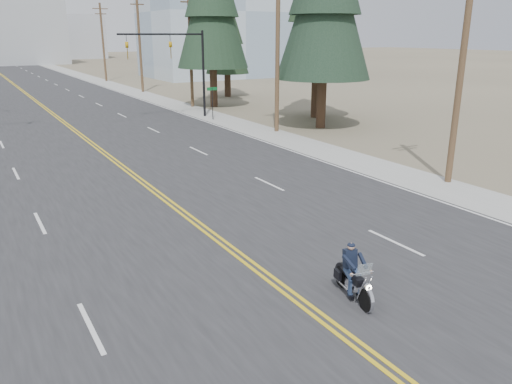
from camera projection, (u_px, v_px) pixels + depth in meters
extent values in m
plane|color=#776D56|center=(364.00, 351.00, 11.02)|extent=(400.00, 400.00, 0.00)
cube|color=#303033|center=(15.00, 85.00, 68.50)|extent=(20.00, 200.00, 0.01)
cube|color=#A5A5A0|center=(100.00, 81.00, 74.07)|extent=(3.00, 200.00, 0.01)
cylinder|color=black|center=(204.00, 74.00, 41.56)|extent=(0.20, 0.20, 7.00)
cylinder|color=black|center=(161.00, 34.00, 38.90)|extent=(7.00, 0.14, 0.14)
imported|color=#BF8C0C|center=(170.00, 43.00, 39.44)|extent=(0.21, 0.26, 1.30)
imported|color=#BF8C0C|center=(127.00, 43.00, 37.74)|extent=(0.21, 0.26, 1.30)
cylinder|color=black|center=(212.00, 104.00, 40.49)|extent=(0.06, 0.06, 2.60)
cube|color=#0C5926|center=(212.00, 89.00, 40.13)|extent=(0.90, 0.03, 0.25)
cylinder|color=brown|center=(462.00, 63.00, 21.98)|extent=(0.30, 0.30, 11.00)
cylinder|color=brown|center=(278.00, 49.00, 34.22)|extent=(0.30, 0.30, 11.50)
cylinder|color=brown|center=(190.00, 48.00, 46.61)|extent=(0.30, 0.30, 11.00)
cube|color=brown|center=(189.00, 2.00, 45.40)|extent=(1.60, 0.12, 0.12)
cylinder|color=brown|center=(140.00, 43.00, 58.85)|extent=(0.30, 0.30, 11.50)
cube|color=brown|center=(137.00, 4.00, 57.57)|extent=(1.60, 0.12, 0.12)
cylinder|color=brown|center=(103.00, 43.00, 72.89)|extent=(0.30, 0.30, 11.00)
cube|color=brown|center=(100.00, 9.00, 71.47)|extent=(2.20, 0.12, 0.12)
cube|color=brown|center=(101.00, 14.00, 71.68)|extent=(1.60, 0.12, 0.12)
cube|color=#9EB5CC|center=(222.00, 13.00, 80.97)|extent=(24.00, 16.00, 20.00)
cube|color=#ADB2B7|center=(22.00, 33.00, 115.42)|extent=(18.00, 14.00, 14.00)
cube|color=#B7BCC6|center=(176.00, 24.00, 118.00)|extent=(16.00, 12.00, 18.00)
cube|color=#B7BCC6|center=(76.00, 37.00, 144.49)|extent=(14.00, 14.00, 12.00)
cylinder|color=#382619|center=(321.00, 104.00, 36.87)|extent=(0.70, 0.70, 3.60)
cone|color=black|center=(325.00, 0.00, 34.69)|extent=(6.80, 6.80, 10.80)
cylinder|color=#382619|center=(315.00, 97.00, 41.60)|extent=(0.75, 0.75, 3.44)
cone|color=#1B3118|center=(319.00, 9.00, 39.52)|extent=(6.44, 6.44, 10.31)
cylinder|color=#382619|center=(214.00, 87.00, 47.71)|extent=(0.65, 0.65, 3.69)
cone|color=black|center=(212.00, 5.00, 45.48)|extent=(6.64, 6.64, 11.07)
cylinder|color=#382619|center=(228.00, 85.00, 55.78)|extent=(0.60, 0.60, 2.55)
cone|color=black|center=(227.00, 37.00, 54.24)|extent=(4.77, 4.77, 7.66)
cone|color=black|center=(226.00, 16.00, 53.58)|extent=(3.58, 3.58, 5.75)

